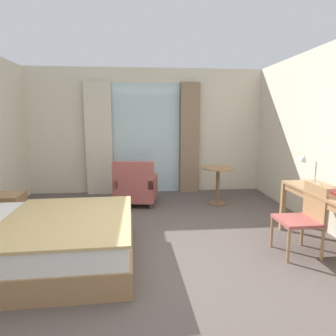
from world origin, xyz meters
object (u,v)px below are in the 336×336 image
at_px(bed, 31,240).
at_px(round_cafe_table, 218,177).
at_px(desk_lamp, 306,164).
at_px(armchair_by_window, 136,187).
at_px(writing_desk, 329,199).
at_px(nightstand, 7,210).
at_px(desk_chair, 304,215).

bearing_deg(bed, round_cafe_table, 38.40).
height_order(desk_lamp, armchair_by_window, desk_lamp).
height_order(bed, round_cafe_table, bed).
xyz_separation_m(desk_lamp, armchair_by_window, (-2.35, 1.70, -0.68)).
height_order(writing_desk, round_cafe_table, writing_desk).
relative_size(writing_desk, armchair_by_window, 1.65).
relative_size(nightstand, writing_desk, 0.34).
bearing_deg(writing_desk, desk_lamp, 97.84).
distance_m(desk_chair, round_cafe_table, 2.23).
height_order(nightstand, writing_desk, writing_desk).
xyz_separation_m(armchair_by_window, round_cafe_table, (1.56, -0.08, 0.19)).
xyz_separation_m(bed, round_cafe_table, (2.70, 2.14, 0.25)).
bearing_deg(desk_lamp, bed, -171.63).
distance_m(bed, armchair_by_window, 2.49).
distance_m(bed, writing_desk, 3.58).
bearing_deg(round_cafe_table, desk_chair, -77.35).
bearing_deg(armchair_by_window, writing_desk, -41.78).
distance_m(bed, desk_lamp, 3.61).
xyz_separation_m(bed, desk_lamp, (3.49, 0.51, 0.74)).
height_order(writing_desk, armchair_by_window, armchair_by_window).
height_order(bed, nightstand, bed).
xyz_separation_m(nightstand, desk_chair, (4.03, -1.35, 0.24)).
height_order(armchair_by_window, round_cafe_table, armchair_by_window).
distance_m(bed, desk_chair, 3.20).
height_order(desk_chair, desk_lamp, desk_lamp).
height_order(writing_desk, desk_chair, desk_chair).
bearing_deg(desk_lamp, desk_chair, -119.18).
xyz_separation_m(bed, writing_desk, (3.56, 0.06, 0.37)).
xyz_separation_m(nightstand, writing_desk, (4.39, -1.26, 0.41)).
bearing_deg(desk_lamp, round_cafe_table, 115.90).
bearing_deg(writing_desk, desk_chair, -166.67).
distance_m(nightstand, armchair_by_window, 2.17).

